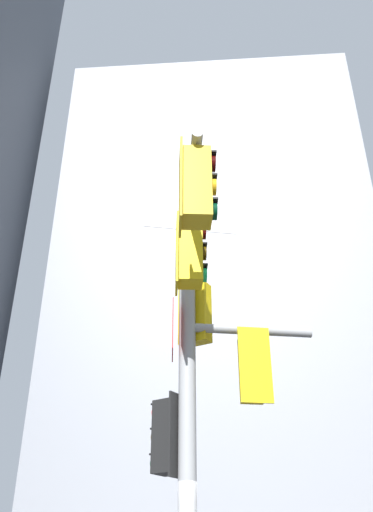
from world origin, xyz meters
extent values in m
cube|color=#9399A3|center=(0.15, 25.30, 14.89)|extent=(17.25, 17.25, 29.78)
cylinder|color=#9EA0A3|center=(0.00, 0.00, 3.80)|extent=(0.25, 0.25, 7.60)
cylinder|color=#9EA0A3|center=(0.16, -1.42, 6.03)|extent=(0.47, 2.86, 0.14)
cylinder|color=#9EA0A3|center=(0.96, 0.19, 4.70)|extent=(1.94, 0.52, 0.14)
cube|color=yellow|center=(-0.07, -1.02, 5.43)|extent=(0.08, 0.48, 1.14)
cube|color=yellow|center=(0.12, -1.00, 5.43)|extent=(0.38, 0.38, 1.00)
cylinder|color=#360605|center=(0.31, -0.97, 5.78)|extent=(0.08, 0.21, 0.20)
cube|color=black|center=(0.32, -0.97, 5.90)|extent=(0.10, 0.23, 0.02)
cylinder|color=#3C2C06|center=(0.31, -0.97, 5.43)|extent=(0.08, 0.21, 0.20)
cube|color=black|center=(0.32, -0.97, 5.55)|extent=(0.10, 0.23, 0.02)
cylinder|color=#19C672|center=(0.31, -0.97, 5.08)|extent=(0.08, 0.21, 0.20)
cube|color=black|center=(0.32, -0.97, 5.20)|extent=(0.10, 0.23, 0.02)
cube|color=gold|center=(0.11, -2.58, 5.43)|extent=(0.08, 0.48, 1.14)
cube|color=gold|center=(0.30, -2.56, 5.43)|extent=(0.38, 0.38, 1.00)
cylinder|color=#360605|center=(0.49, -2.54, 5.78)|extent=(0.08, 0.21, 0.20)
cube|color=black|center=(0.50, -2.54, 5.90)|extent=(0.10, 0.23, 0.02)
cylinder|color=yellow|center=(0.49, -2.54, 5.43)|extent=(0.08, 0.21, 0.20)
cube|color=black|center=(0.50, -2.54, 5.55)|extent=(0.10, 0.23, 0.02)
cylinder|color=#06311C|center=(0.49, -2.54, 5.08)|extent=(0.08, 0.21, 0.20)
cube|color=black|center=(0.50, -2.54, 5.20)|extent=(0.10, 0.23, 0.02)
cube|color=yellow|center=(0.99, 0.01, 4.10)|extent=(0.48, 0.12, 1.14)
cube|color=yellow|center=(0.96, 0.19, 4.10)|extent=(0.40, 0.40, 1.00)
cylinder|color=#360605|center=(0.92, 0.39, 4.45)|extent=(0.21, 0.10, 0.20)
cube|color=black|center=(0.92, 0.39, 4.57)|extent=(0.23, 0.11, 0.02)
cylinder|color=yellow|center=(0.92, 0.39, 4.10)|extent=(0.21, 0.10, 0.20)
cube|color=black|center=(0.92, 0.39, 4.22)|extent=(0.23, 0.11, 0.02)
cylinder|color=#06311C|center=(0.92, 0.39, 3.75)|extent=(0.21, 0.10, 0.20)
cube|color=black|center=(0.92, 0.39, 3.87)|extent=(0.23, 0.11, 0.02)
cube|color=yellow|center=(0.06, 0.12, 5.07)|extent=(0.44, 0.24, 1.14)
cube|color=yellow|center=(0.15, 0.29, 5.07)|extent=(0.46, 0.46, 1.00)
cylinder|color=red|center=(0.24, 0.47, 5.42)|extent=(0.21, 0.14, 0.20)
cube|color=black|center=(0.24, 0.48, 5.54)|extent=(0.23, 0.16, 0.02)
cylinder|color=#3C2C06|center=(0.24, 0.47, 5.07)|extent=(0.21, 0.14, 0.20)
cube|color=black|center=(0.24, 0.48, 5.19)|extent=(0.23, 0.16, 0.02)
cylinder|color=#06311C|center=(0.24, 0.47, 4.72)|extent=(0.21, 0.14, 0.20)
cube|color=black|center=(0.24, 0.48, 4.84)|extent=(0.23, 0.16, 0.02)
cube|color=black|center=(-0.12, 0.07, 3.12)|extent=(0.26, 0.43, 1.14)
cube|color=black|center=(-0.28, 0.16, 3.12)|extent=(0.46, 0.46, 1.00)
cylinder|color=red|center=(-0.46, 0.26, 3.47)|extent=(0.15, 0.20, 0.20)
cube|color=black|center=(-0.46, 0.26, 3.59)|extent=(0.17, 0.23, 0.02)
cylinder|color=#3C2C06|center=(-0.46, 0.26, 3.12)|extent=(0.15, 0.20, 0.20)
cube|color=black|center=(-0.46, 0.26, 3.24)|extent=(0.17, 0.23, 0.02)
cylinder|color=#06311C|center=(-0.46, 0.26, 2.77)|extent=(0.15, 0.20, 0.20)
cube|color=black|center=(-0.46, 0.26, 2.89)|extent=(0.17, 0.23, 0.02)
cube|color=white|center=(0.08, -0.34, 6.37)|extent=(1.48, 0.36, 0.28)
cube|color=#19479E|center=(0.08, -0.34, 6.37)|extent=(1.44, 0.35, 0.24)
cube|color=red|center=(-0.22, -0.02, 4.65)|extent=(0.08, 0.64, 0.80)
cube|color=white|center=(-0.22, -0.02, 4.65)|extent=(0.07, 0.60, 0.76)
camera|label=1|loc=(0.56, -7.83, 1.48)|focal=38.76mm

